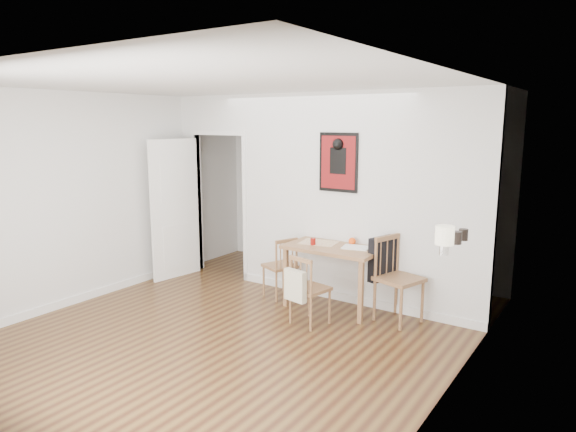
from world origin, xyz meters
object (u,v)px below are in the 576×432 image
Objects in this scene: bookshelf at (272,210)px; notebook at (356,247)px; red_glass at (313,242)px; ceramic_jar_b at (463,235)px; chair_left at (280,267)px; chair_right at (398,278)px; fireplace at (452,306)px; dining_table at (334,253)px; ceramic_jar_a at (456,238)px; mantel_lamp at (445,237)px; chair_front at (309,289)px; orange_fruit at (352,241)px.

bookshelf is 5.52× the size of notebook.
ceramic_jar_b reaches higher than red_glass.
chair_right is (1.58, 0.05, 0.11)m from chair_left.
fireplace is at bearing -86.05° from ceramic_jar_b.
chair_left is at bearing -176.44° from dining_table.
chair_left is 0.68m from red_glass.
bookshelf reaches higher than dining_table.
ceramic_jar_a reaches higher than chair_left.
chair_right is 1.67m from mantel_lamp.
chair_right is at bearing 39.16° from chair_front.
bookshelf is at bearing 149.78° from ceramic_jar_a.
mantel_lamp reaches higher than ceramic_jar_b.
chair_right is at bearing 138.09° from ceramic_jar_a.
red_glass is at bearing 158.82° from fireplace.
mantel_lamp is (1.63, -0.55, 0.90)m from chair_front.
dining_table is at bearing -179.53° from chair_right.
dining_table is 0.83m from chair_right.
bookshelf is at bearing 149.19° from notebook.
notebook is 2.88× the size of ceramic_jar_b.
dining_table is 2.13m from mantel_lamp.
ceramic_jar_a is (0.82, -0.74, 0.71)m from chair_right.
mantel_lamp reaches higher than orange_fruit.
chair_left is at bearing 164.06° from ceramic_jar_a.
ceramic_jar_b is (-0.02, 0.30, 0.60)m from fireplace.
bookshelf reaches higher than red_glass.
notebook is at bearing 16.18° from red_glass.
ceramic_jar_b is at bearing -27.88° from bookshelf.
mantel_lamp is (-0.01, -0.33, 0.69)m from fireplace.
bookshelf reaches higher than notebook.
chair_front is 1.81m from ceramic_jar_b.
dining_table is at bearing -173.33° from notebook.
ceramic_jar_b reaches higher than dining_table.
bookshelf is 15.02× the size of ceramic_jar_a.
bookshelf is 4.05m from ceramic_jar_a.
dining_table is 1.16× the size of chair_right.
ceramic_jar_a reaches higher than dining_table.
dining_table is at bearing -35.01° from bookshelf.
chair_left is 1.58m from chair_right.
orange_fruit is 0.82× the size of ceramic_jar_b.
bookshelf is (-2.66, 1.29, 0.33)m from chair_right.
chair_left is 1.00× the size of chair_front.
dining_table is 10.58× the size of ceramic_jar_b.
bookshelf is at bearing 134.40° from chair_front.
dining_table is 13.50× the size of red_glass.
chair_right is 1.32m from ceramic_jar_a.
chair_left is 2.58× the size of notebook.
bookshelf reaches higher than fireplace.
ceramic_jar_b is at bearing 93.95° from fireplace.
dining_table is 10.00× the size of ceramic_jar_a.
bookshelf is at bearing 144.82° from mantel_lamp.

